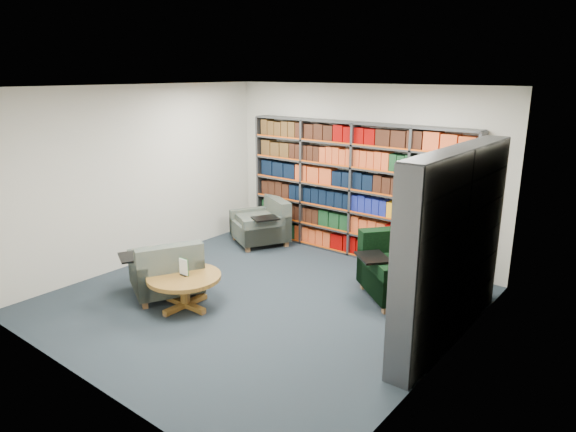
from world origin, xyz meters
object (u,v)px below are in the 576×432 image
Objects in this scene: chair_teal_left at (264,226)px; chair_teal_front at (167,273)px; chair_green_right at (399,271)px; coffee_table at (184,282)px.

chair_teal_front is (0.44, -2.55, 0.00)m from chair_teal_left.
chair_green_right is at bearing -10.83° from chair_teal_left.
chair_teal_front reaches higher than coffee_table.
chair_green_right is at bearing 46.18° from coffee_table.
chair_teal_front is 1.25× the size of coffee_table.
coffee_table is (0.92, -2.65, 0.04)m from chair_teal_left.
chair_teal_left is 2.58m from chair_teal_front.
coffee_table is (0.48, -0.10, 0.04)m from chair_teal_front.
chair_teal_left is 2.98m from chair_green_right.
chair_teal_front is at bearing -141.39° from chair_green_right.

